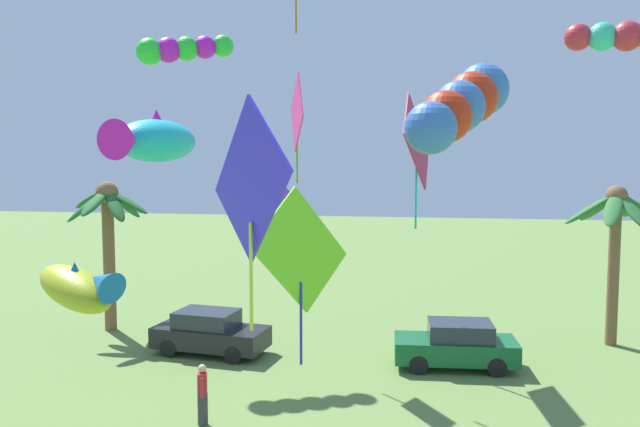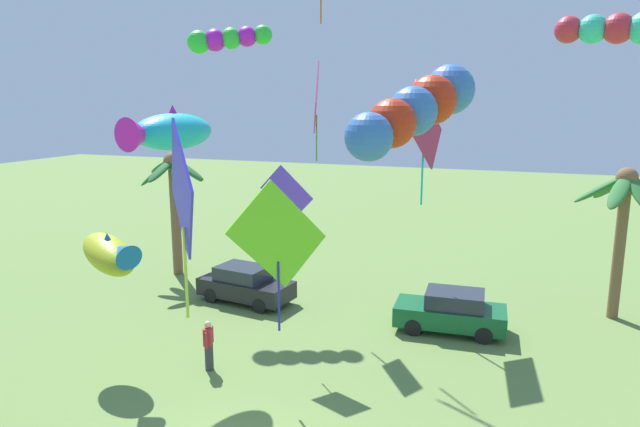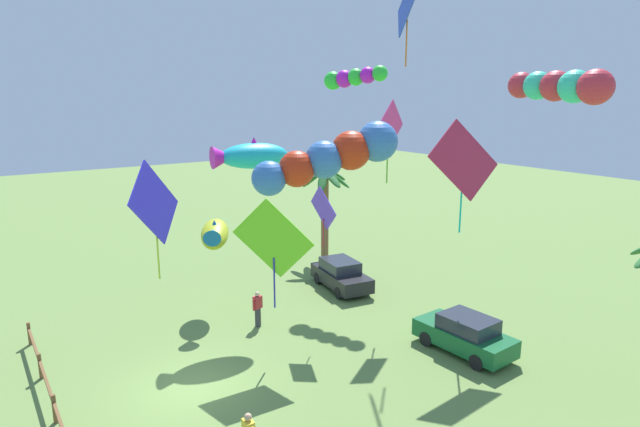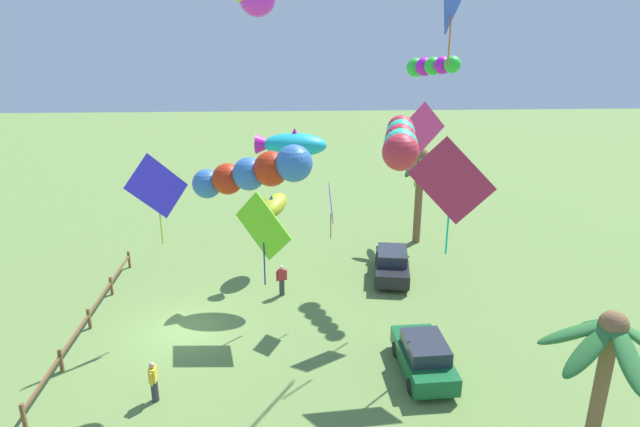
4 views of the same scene
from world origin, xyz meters
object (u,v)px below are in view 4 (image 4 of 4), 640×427
(kite_tube_4, at_px, (255,173))
(kite_diamond_10, at_px, (263,228))
(palm_tree_1, at_px, (607,359))
(parked_car_0, at_px, (392,264))
(spectator_1, at_px, (154,381))
(kite_tube_2, at_px, (431,66))
(kite_diamond_5, at_px, (451,182))
(palm_tree_0, at_px, (420,173))
(kite_diamond_6, at_px, (157,188))
(kite_diamond_0, at_px, (418,134))
(kite_tube_8, at_px, (401,141))
(kite_fish_3, at_px, (270,207))
(parked_car_1, at_px, (424,356))
(spectator_0, at_px, (282,280))
(kite_diamond_1, at_px, (331,205))
(kite_fish_9, at_px, (291,144))

(kite_tube_4, distance_m, kite_diamond_10, 4.99)
(palm_tree_1, height_order, kite_diamond_10, kite_diamond_10)
(parked_car_0, height_order, spectator_1, spectator_1)
(kite_tube_2, relative_size, kite_diamond_5, 0.71)
(palm_tree_0, relative_size, kite_diamond_5, 1.29)
(kite_tube_2, bearing_deg, kite_diamond_6, -64.81)
(kite_diamond_0, bearing_deg, kite_tube_2, 161.95)
(kite_diamond_0, bearing_deg, kite_tube_8, -15.01)
(spectator_1, bearing_deg, kite_tube_8, 67.84)
(palm_tree_1, distance_m, kite_fish_3, 18.11)
(palm_tree_1, relative_size, kite_fish_3, 1.89)
(kite_diamond_10, bearing_deg, parked_car_0, 124.65)
(spectator_1, relative_size, kite_tube_8, 0.49)
(parked_car_1, bearing_deg, kite_tube_2, 168.94)
(spectator_0, bearing_deg, kite_diamond_5, 50.87)
(kite_diamond_10, bearing_deg, palm_tree_1, 45.01)
(parked_car_0, bearing_deg, kite_diamond_6, -67.74)
(palm_tree_0, bearing_deg, kite_tube_8, -14.84)
(parked_car_1, xyz_separation_m, kite_diamond_6, (-4.02, -10.49, 5.67))
(kite_tube_4, bearing_deg, palm_tree_0, 145.95)
(kite_diamond_1, distance_m, kite_fish_3, 5.70)
(palm_tree_1, distance_m, kite_fish_9, 16.43)
(kite_fish_3, bearing_deg, palm_tree_0, 112.64)
(parked_car_1, height_order, spectator_0, spectator_0)
(palm_tree_1, distance_m, kite_diamond_10, 13.68)
(kite_diamond_1, bearing_deg, kite_diamond_5, 49.38)
(palm_tree_1, height_order, parked_car_1, palm_tree_1)
(kite_diamond_5, height_order, kite_fish_9, kite_diamond_5)
(spectator_1, relative_size, kite_diamond_5, 0.35)
(palm_tree_0, bearing_deg, kite_fish_9, -55.59)
(kite_tube_8, distance_m, kite_fish_9, 13.08)
(kite_diamond_6, bearing_deg, kite_tube_4, 49.21)
(parked_car_1, bearing_deg, spectator_0, -140.07)
(kite_diamond_1, height_order, kite_tube_4, kite_tube_4)
(parked_car_1, bearing_deg, parked_car_0, 178.77)
(palm_tree_1, height_order, parked_car_0, palm_tree_1)
(kite_diamond_10, bearing_deg, kite_diamond_6, -90.74)
(palm_tree_1, xyz_separation_m, kite_diamond_6, (-9.73, -13.95, 2.03))
(kite_diamond_6, xyz_separation_m, kite_diamond_10, (0.06, 4.27, -1.81))
(kite_fish_9, relative_size, kite_diamond_10, 0.83)
(palm_tree_0, height_order, kite_tube_4, kite_tube_4)
(kite_diamond_5, height_order, kite_tube_8, kite_tube_8)
(kite_fish_9, bearing_deg, kite_tube_8, 12.99)
(kite_diamond_1, bearing_deg, kite_tube_4, -32.16)
(palm_tree_1, bearing_deg, kite_diamond_1, -147.76)
(kite_diamond_0, xyz_separation_m, kite_fish_9, (-2.73, -5.48, -0.99))
(kite_diamond_0, relative_size, kite_diamond_10, 0.88)
(kite_tube_4, relative_size, kite_diamond_10, 1.00)
(parked_car_1, height_order, kite_diamond_0, kite_diamond_0)
(kite_diamond_5, bearing_deg, kite_diamond_10, -109.97)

